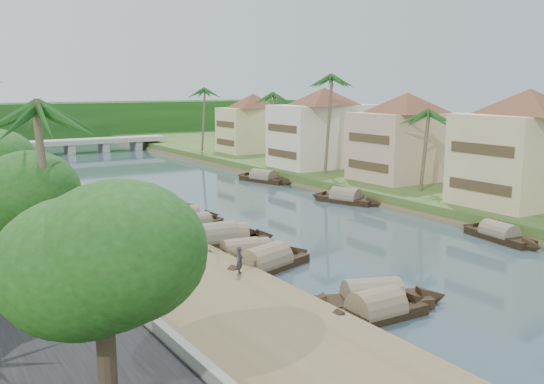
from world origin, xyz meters
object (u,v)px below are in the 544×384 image
sampan_0 (372,300)px  person_near (240,260)px  building_near (526,146)px  sampan_1 (376,311)px  bridge (86,143)px

sampan_0 → person_near: 8.04m
building_near → sampan_1: 31.00m
sampan_0 → person_near: bearing=143.3°
person_near → sampan_0: bearing=-109.8°
building_near → sampan_0: (-27.11, -10.41, -5.97)m
sampan_1 → person_near: size_ratio=4.70×
bridge → sampan_1: bearing=-96.0°
bridge → sampan_0: bridge is taller
building_near → person_near: building_near is taller
sampan_1 → person_near: (-3.40, 8.02, 1.20)m
person_near → sampan_1: bearing=-119.8°
person_near → bridge: bearing=28.1°
bridge → sampan_1: (-9.06, -85.77, -1.30)m
bridge → person_near: 78.74m
bridge → sampan_0: size_ratio=3.15×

